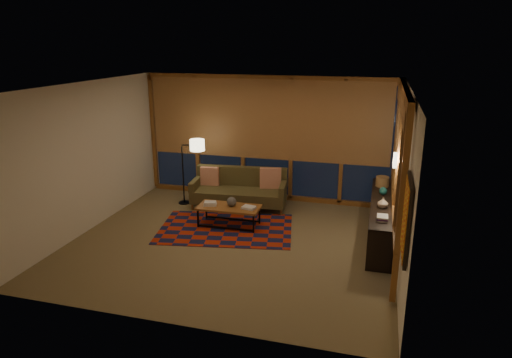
% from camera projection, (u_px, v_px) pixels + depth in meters
% --- Properties ---
extents(floor, '(5.50, 5.00, 0.01)m').
position_uv_depth(floor, '(233.00, 242.00, 8.00)').
color(floor, '#95825E').
rests_on(floor, ground).
extents(ceiling, '(5.50, 5.00, 0.01)m').
position_uv_depth(ceiling, '(230.00, 86.00, 7.21)').
color(ceiling, silver).
rests_on(ceiling, walls).
extents(walls, '(5.51, 5.01, 2.70)m').
position_uv_depth(walls, '(231.00, 168.00, 7.61)').
color(walls, '#F0E7CF').
rests_on(walls, floor).
extents(window_wall_back, '(5.30, 0.16, 2.60)m').
position_uv_depth(window_wall_back, '(267.00, 139.00, 9.85)').
color(window_wall_back, brown).
rests_on(window_wall_back, walls).
extents(window_wall_right, '(0.16, 3.70, 2.60)m').
position_uv_depth(window_wall_right, '(398.00, 170.00, 7.48)').
color(window_wall_right, brown).
rests_on(window_wall_right, walls).
extents(wall_art, '(0.06, 0.74, 0.94)m').
position_uv_depth(wall_art, '(406.00, 219.00, 5.19)').
color(wall_art, red).
rests_on(wall_art, walls).
extents(wall_sconce, '(0.12, 0.18, 0.22)m').
position_uv_depth(wall_sconce, '(395.00, 160.00, 7.30)').
color(wall_sconce, beige).
rests_on(wall_sconce, walls).
extents(sofa, '(2.02, 0.99, 0.80)m').
position_uv_depth(sofa, '(239.00, 189.00, 9.55)').
color(sofa, brown).
rests_on(sofa, floor).
extents(pillow_left, '(0.41, 0.18, 0.39)m').
position_uv_depth(pillow_left, '(210.00, 176.00, 9.77)').
color(pillow_left, red).
rests_on(pillow_left, sofa).
extents(pillow_right, '(0.47, 0.24, 0.45)m').
position_uv_depth(pillow_right, '(271.00, 178.00, 9.58)').
color(pillow_right, red).
rests_on(pillow_right, sofa).
extents(area_rug, '(2.70, 2.04, 0.01)m').
position_uv_depth(area_rug, '(226.00, 229.00, 8.55)').
color(area_rug, '#AC260D').
rests_on(area_rug, floor).
extents(coffee_table, '(1.19, 0.56, 0.39)m').
position_uv_depth(coffee_table, '(229.00, 216.00, 8.64)').
color(coffee_table, brown).
rests_on(coffee_table, floor).
extents(book_stack_a, '(0.30, 0.26, 0.07)m').
position_uv_depth(book_stack_a, '(210.00, 203.00, 8.63)').
color(book_stack_a, silver).
rests_on(book_stack_a, coffee_table).
extents(book_stack_b, '(0.28, 0.24, 0.05)m').
position_uv_depth(book_stack_b, '(249.00, 208.00, 8.45)').
color(book_stack_b, silver).
rests_on(book_stack_b, coffee_table).
extents(ceramic_pot, '(0.19, 0.19, 0.18)m').
position_uv_depth(ceramic_pot, '(232.00, 202.00, 8.57)').
color(ceramic_pot, black).
rests_on(ceramic_pot, coffee_table).
extents(floor_lamp, '(0.53, 0.42, 1.42)m').
position_uv_depth(floor_lamp, '(183.00, 172.00, 9.71)').
color(floor_lamp, black).
rests_on(floor_lamp, floor).
extents(bookshelf, '(0.40, 2.75, 0.69)m').
position_uv_depth(bookshelf, '(381.00, 219.00, 8.12)').
color(bookshelf, black).
rests_on(bookshelf, floor).
extents(basket, '(0.31, 0.31, 0.19)m').
position_uv_depth(basket, '(382.00, 181.00, 8.79)').
color(basket, '#A06D3F').
rests_on(basket, bookshelf).
extents(teal_bowl, '(0.17, 0.17, 0.14)m').
position_uv_depth(teal_bowl, '(383.00, 191.00, 8.31)').
color(teal_bowl, '#1E675E').
rests_on(teal_bowl, bookshelf).
extents(vase, '(0.18, 0.18, 0.18)m').
position_uv_depth(vase, '(383.00, 203.00, 7.65)').
color(vase, '#C3A78B').
rests_on(vase, bookshelf).
extents(shelf_book_stack, '(0.22, 0.28, 0.07)m').
position_uv_depth(shelf_book_stack, '(382.00, 218.00, 7.15)').
color(shelf_book_stack, silver).
rests_on(shelf_book_stack, bookshelf).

